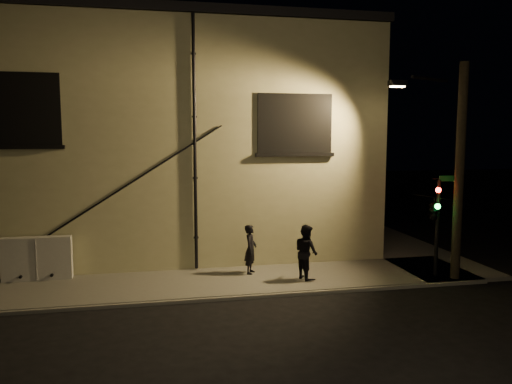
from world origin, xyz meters
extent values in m
plane|color=black|center=(0.00, 0.00, 0.00)|extent=(90.00, 90.00, 0.00)
cube|color=#58584F|center=(-3.00, 1.50, 0.06)|extent=(20.00, 3.00, 0.12)
cube|color=#58584F|center=(6.50, 8.00, 0.06)|extent=(3.00, 16.00, 0.12)
cube|color=tan|center=(-3.00, 9.00, 4.25)|extent=(16.00, 12.00, 8.50)
cube|color=black|center=(-3.00, 9.00, 8.65)|extent=(16.20, 12.20, 0.30)
cube|color=black|center=(-7.00, 2.98, 5.40)|extent=(2.20, 0.10, 2.20)
cube|color=black|center=(-7.00, 3.00, 5.40)|extent=(1.98, 0.05, 1.98)
cube|color=black|center=(1.60, 2.98, 5.00)|extent=(2.60, 0.10, 2.00)
cube|color=black|center=(1.60, 3.00, 5.00)|extent=(2.38, 0.05, 1.78)
cylinder|color=black|center=(-1.80, 2.92, 4.31)|extent=(0.11, 0.11, 8.30)
cylinder|color=black|center=(-4.00, 2.95, 3.00)|extent=(5.96, 0.04, 3.75)
cylinder|color=black|center=(-3.88, 2.95, 3.06)|extent=(5.96, 0.04, 3.75)
cube|color=#B5B4AC|center=(-6.75, 2.70, 0.80)|extent=(2.06, 0.35, 1.36)
imported|color=black|center=(-0.11, 2.09, 0.92)|extent=(0.58, 0.69, 1.60)
imported|color=black|center=(1.48, 1.15, 0.98)|extent=(0.85, 0.98, 1.72)
cylinder|color=black|center=(5.68, 0.68, 1.66)|extent=(0.12, 0.12, 3.08)
imported|color=black|center=(5.46, 0.56, 2.31)|extent=(0.84, 1.89, 0.75)
sphere|color=#FF140C|center=(5.48, 0.38, 2.92)|extent=(0.17, 0.17, 0.17)
sphere|color=#14FF3F|center=(5.48, 0.38, 2.40)|extent=(0.17, 0.17, 0.17)
cube|color=#0C4C1E|center=(6.03, 0.68, 3.24)|extent=(0.70, 0.03, 0.18)
cylinder|color=black|center=(6.10, 0.26, 3.40)|extent=(0.28, 0.28, 6.80)
cylinder|color=black|center=(5.30, 0.81, 6.33)|extent=(1.73, 0.95, 0.10)
cube|color=black|center=(4.50, 1.36, 6.24)|extent=(0.55, 0.28, 0.18)
cube|color=#FFC672|center=(4.50, 1.36, 6.14)|extent=(0.42, 0.20, 0.04)
camera|label=1|loc=(-3.13, -13.48, 4.63)|focal=35.00mm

